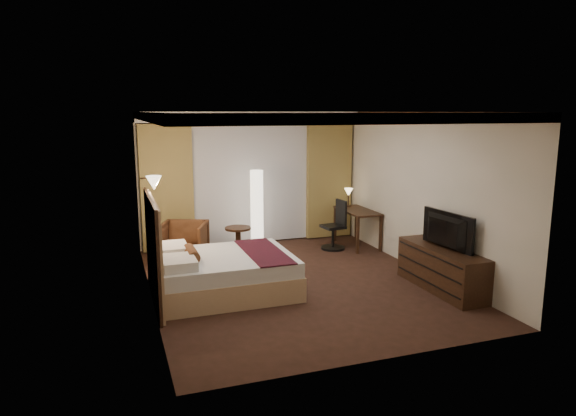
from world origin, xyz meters
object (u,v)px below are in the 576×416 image
object	(u,v)px
floor_lamp	(257,210)
office_chair	(333,225)
armchair	(184,240)
television	(442,228)
bed	(225,274)
desk	(357,228)
side_table	(238,241)
dresser	(442,269)

from	to	relation	value
floor_lamp	office_chair	xyz separation A→B (m)	(1.43, -0.47, -0.31)
armchair	television	world-z (taller)	television
bed	office_chair	world-z (taller)	office_chair
desk	television	distance (m)	2.82
armchair	desk	bearing A→B (deg)	21.21
side_table	desk	size ratio (longest dim) A/B	0.48
side_table	dresser	distance (m)	3.82
bed	office_chair	size ratio (longest dim) A/B	2.06
floor_lamp	television	world-z (taller)	floor_lamp
armchair	dresser	size ratio (longest dim) A/B	0.48
desk	dresser	xyz separation A→B (m)	(0.05, -2.76, -0.04)
floor_lamp	bed	bearing A→B (deg)	-117.15
armchair	floor_lamp	xyz separation A→B (m)	(1.50, 0.38, 0.39)
armchair	side_table	bearing A→B (deg)	27.62
armchair	dresser	xyz separation A→B (m)	(3.53, -2.79, -0.08)
desk	office_chair	bearing A→B (deg)	-174.86
bed	armchair	distance (m)	1.87
office_chair	television	distance (m)	2.81
bed	desk	distance (m)	3.61
bed	dresser	xyz separation A→B (m)	(3.18, -0.95, 0.03)
side_table	office_chair	distance (m)	1.91
bed	armchair	bearing A→B (deg)	100.98
bed	floor_lamp	distance (m)	2.55
bed	desk	world-z (taller)	desk
dresser	television	xyz separation A→B (m)	(-0.03, 0.00, 0.64)
armchair	floor_lamp	size ratio (longest dim) A/B	0.51
bed	office_chair	distance (m)	3.12
television	desk	bearing A→B (deg)	-4.63
side_table	floor_lamp	bearing A→B (deg)	31.26
television	side_table	bearing A→B (deg)	35.31
floor_lamp	office_chair	size ratio (longest dim) A/B	1.62
bed	dresser	distance (m)	3.32
dresser	desk	bearing A→B (deg)	91.04
armchair	dresser	world-z (taller)	armchair
desk	television	world-z (taller)	television
office_chair	television	bearing A→B (deg)	-84.32
bed	television	bearing A→B (deg)	-16.87
dresser	side_table	bearing A→B (deg)	130.70
floor_lamp	desk	distance (m)	2.07
armchair	dresser	bearing A→B (deg)	-16.58
side_table	floor_lamp	xyz separation A→B (m)	(0.46, 0.28, 0.53)
office_chair	armchair	bearing A→B (deg)	172.07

